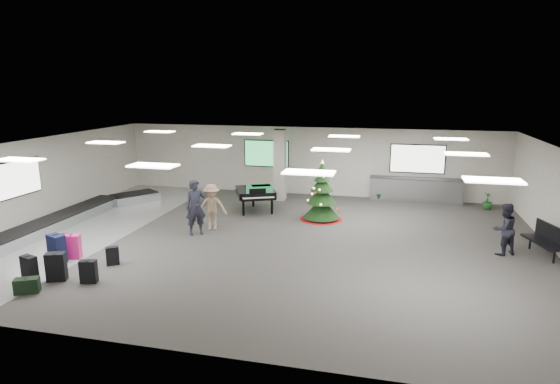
% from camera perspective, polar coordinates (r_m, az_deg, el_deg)
% --- Properties ---
extents(ground, '(18.00, 18.00, 0.00)m').
position_cam_1_polar(ground, '(15.94, -1.21, -5.84)').
color(ground, '#3A3835').
rests_on(ground, ground).
extents(room_envelope, '(18.02, 14.02, 3.21)m').
position_cam_1_polar(room_envelope, '(16.09, -1.96, 2.90)').
color(room_envelope, '#B0AAA1').
rests_on(room_envelope, ground).
extents(baggage_carousel, '(2.28, 9.71, 0.43)m').
position_cam_1_polar(baggage_carousel, '(19.27, -24.49, -3.04)').
color(baggage_carousel, silver).
rests_on(baggage_carousel, ground).
extents(service_counter, '(4.05, 0.65, 1.08)m').
position_cam_1_polar(service_counter, '(21.76, 16.22, 0.26)').
color(service_counter, silver).
rests_on(service_counter, ground).
extents(suitcase_0, '(0.56, 0.43, 0.79)m').
position_cam_1_polar(suitcase_0, '(14.00, -25.62, -8.22)').
color(suitcase_0, black).
rests_on(suitcase_0, ground).
extents(suitcase_1, '(0.50, 0.36, 0.72)m').
position_cam_1_polar(suitcase_1, '(14.29, -28.23, -8.23)').
color(suitcase_1, black).
rests_on(suitcase_1, ground).
extents(pink_suitcase, '(0.53, 0.38, 0.76)m').
position_cam_1_polar(pink_suitcase, '(15.50, -23.97, -6.11)').
color(pink_suitcase, '#DF1D75').
rests_on(pink_suitcase, ground).
extents(suitcase_3, '(0.41, 0.38, 0.56)m').
position_cam_1_polar(suitcase_3, '(14.58, -19.75, -7.33)').
color(suitcase_3, black).
rests_on(suitcase_3, ground).
extents(navy_suitcase, '(0.62, 0.50, 0.86)m').
position_cam_1_polar(navy_suitcase, '(15.37, -25.56, -6.23)').
color(navy_suitcase, black).
rests_on(navy_suitcase, ground).
extents(green_duffel, '(0.65, 0.52, 0.41)m').
position_cam_1_polar(green_duffel, '(13.62, -28.46, -9.99)').
color(green_duffel, black).
rests_on(green_duffel, ground).
extents(suitcase_7, '(0.47, 0.33, 0.64)m').
position_cam_1_polar(suitcase_7, '(13.54, -22.30, -8.96)').
color(suitcase_7, black).
rests_on(suitcase_7, ground).
extents(suitcase_8, '(0.42, 0.27, 0.61)m').
position_cam_1_polar(suitcase_8, '(16.14, -24.58, -5.72)').
color(suitcase_8, black).
rests_on(suitcase_8, ground).
extents(christmas_tree, '(1.66, 1.66, 2.37)m').
position_cam_1_polar(christmas_tree, '(18.15, 5.10, -0.87)').
color(christmas_tree, maroon).
rests_on(christmas_tree, ground).
extents(grand_piano, '(2.11, 2.34, 1.09)m').
position_cam_1_polar(grand_piano, '(19.33, -3.01, -0.09)').
color(grand_piano, black).
rests_on(grand_piano, ground).
extents(bench, '(0.95, 1.64, 0.98)m').
position_cam_1_polar(bench, '(16.46, 29.76, -4.97)').
color(bench, black).
rests_on(bench, ground).
extents(traveler_a, '(0.85, 0.79, 1.95)m').
position_cam_1_polar(traveler_a, '(16.50, -10.23, -1.86)').
color(traveler_a, black).
rests_on(traveler_a, ground).
extents(traveler_b, '(1.20, 0.86, 1.67)m').
position_cam_1_polar(traveler_b, '(17.03, -8.32, -1.81)').
color(traveler_b, '#9C7D60').
rests_on(traveler_b, ground).
extents(traveler_bench, '(1.00, 0.94, 1.63)m').
position_cam_1_polar(traveler_bench, '(15.92, 25.66, -4.11)').
color(traveler_bench, black).
rests_on(traveler_bench, ground).
extents(potted_plant_left, '(0.55, 0.53, 0.78)m').
position_cam_1_polar(potted_plant_left, '(21.63, 12.06, -0.01)').
color(potted_plant_left, '#15421D').
rests_on(potted_plant_left, ground).
extents(potted_plant_right, '(0.50, 0.50, 0.73)m').
position_cam_1_polar(potted_plant_right, '(21.54, 24.00, -0.99)').
color(potted_plant_right, '#15421D').
rests_on(potted_plant_right, ground).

